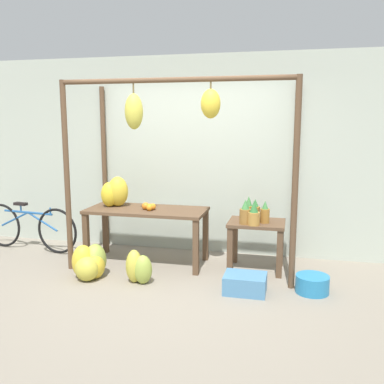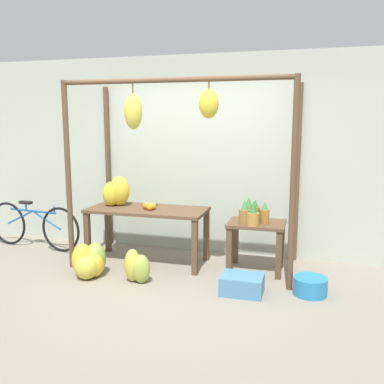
% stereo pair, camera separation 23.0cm
% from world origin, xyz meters
% --- Properties ---
extents(ground_plane, '(20.00, 20.00, 0.00)m').
position_xyz_m(ground_plane, '(0.00, 0.00, 0.00)').
color(ground_plane, gray).
extents(shop_wall_back, '(8.00, 0.08, 2.80)m').
position_xyz_m(shop_wall_back, '(0.00, 1.51, 1.40)').
color(shop_wall_back, '#B7C1B2').
rests_on(shop_wall_back, ground_plane).
extents(stall_awning, '(2.85, 1.23, 2.38)m').
position_xyz_m(stall_awning, '(-0.02, 0.62, 1.63)').
color(stall_awning, brown).
rests_on(stall_awning, ground_plane).
extents(display_table_main, '(1.58, 0.69, 0.74)m').
position_xyz_m(display_table_main, '(-0.50, 0.78, 0.63)').
color(display_table_main, brown).
rests_on(display_table_main, ground_plane).
extents(display_table_side, '(0.70, 0.55, 0.63)m').
position_xyz_m(display_table_side, '(0.94, 0.85, 0.48)').
color(display_table_side, brown).
rests_on(display_table_side, ground_plane).
extents(banana_pile_on_table, '(0.41, 0.33, 0.41)m').
position_xyz_m(banana_pile_on_table, '(-0.99, 0.85, 0.92)').
color(banana_pile_on_table, gold).
rests_on(banana_pile_on_table, display_table_main).
extents(orange_pile, '(0.19, 0.17, 0.10)m').
position_xyz_m(orange_pile, '(-0.45, 0.72, 0.78)').
color(orange_pile, orange).
rests_on(orange_pile, display_table_main).
extents(pineapple_cluster, '(0.36, 0.35, 0.32)m').
position_xyz_m(pineapple_cluster, '(0.89, 0.76, 0.76)').
color(pineapple_cluster, olive).
rests_on(pineapple_cluster, display_table_side).
extents(banana_pile_ground_left, '(0.44, 0.49, 0.41)m').
position_xyz_m(banana_pile_ground_left, '(-0.99, 0.08, 0.18)').
color(banana_pile_ground_left, gold).
rests_on(banana_pile_ground_left, ground_plane).
extents(banana_pile_ground_right, '(0.38, 0.28, 0.39)m').
position_xyz_m(banana_pile_ground_right, '(-0.37, 0.06, 0.19)').
color(banana_pile_ground_right, '#9EB247').
rests_on(banana_pile_ground_right, ground_plane).
extents(fruit_crate_white, '(0.46, 0.36, 0.21)m').
position_xyz_m(fruit_crate_white, '(0.89, 0.07, 0.10)').
color(fruit_crate_white, '#4C84B2').
rests_on(fruit_crate_white, ground_plane).
extents(blue_bucket, '(0.37, 0.37, 0.20)m').
position_xyz_m(blue_bucket, '(1.62, 0.24, 0.10)').
color(blue_bucket, teal).
rests_on(blue_bucket, ground_plane).
extents(parked_bicycle, '(1.65, 0.22, 0.71)m').
position_xyz_m(parked_bicycle, '(-2.39, 0.92, 0.35)').
color(parked_bicycle, black).
rests_on(parked_bicycle, ground_plane).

